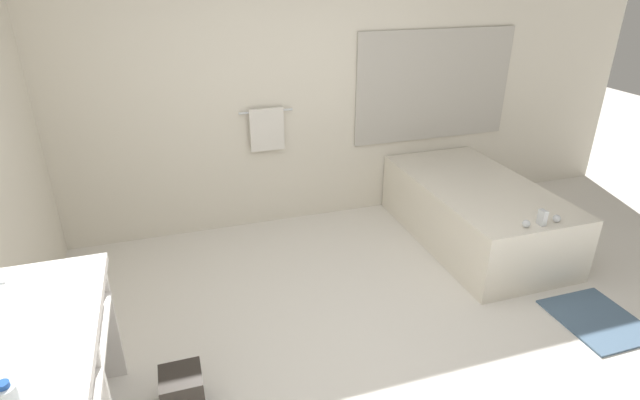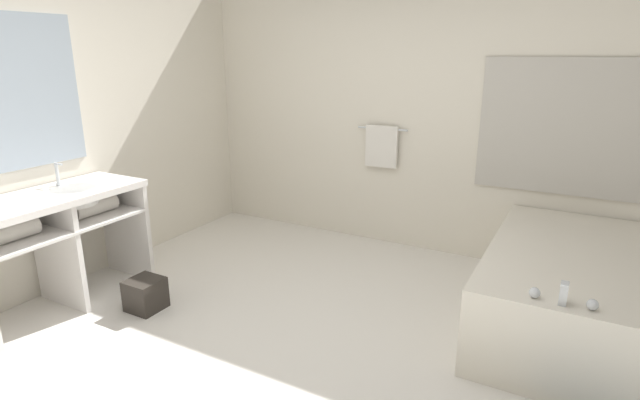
# 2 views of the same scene
# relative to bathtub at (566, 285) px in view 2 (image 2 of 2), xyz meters

# --- Properties ---
(ground_plane) EXTENTS (16.00, 16.00, 0.00)m
(ground_plane) POSITION_rel_bathtub_xyz_m (-1.44, -1.26, -0.31)
(ground_plane) COLOR silver
(ground_plane) RESTS_ON ground
(wall_back_with_blinds) EXTENTS (7.40, 0.13, 2.70)m
(wall_back_with_blinds) POSITION_rel_bathtub_xyz_m (-1.39, 0.97, 1.03)
(wall_back_with_blinds) COLOR silver
(wall_back_with_blinds) RESTS_ON ground_plane
(wall_left_with_mirror) EXTENTS (0.08, 7.40, 2.70)m
(wall_left_with_mirror) POSITION_rel_bathtub_xyz_m (-3.67, -1.26, 1.04)
(wall_left_with_mirror) COLOR silver
(wall_left_with_mirror) RESTS_ON ground_plane
(vanity_counter) EXTENTS (0.59, 1.30, 0.88)m
(vanity_counter) POSITION_rel_bathtub_xyz_m (-3.34, -1.46, 0.32)
(vanity_counter) COLOR white
(vanity_counter) RESTS_ON ground_plane
(sink_faucet) EXTENTS (0.09, 0.04, 0.18)m
(sink_faucet) POSITION_rel_bathtub_xyz_m (-3.50, -1.28, 0.65)
(sink_faucet) COLOR silver
(sink_faucet) RESTS_ON vanity_counter
(bathtub) EXTENTS (1.01, 1.86, 0.69)m
(bathtub) POSITION_rel_bathtub_xyz_m (0.00, 0.00, 0.00)
(bathtub) COLOR silver
(bathtub) RESTS_ON ground_plane
(waste_bin) EXTENTS (0.24, 0.24, 0.24)m
(waste_bin) POSITION_rel_bathtub_xyz_m (-2.74, -1.23, -0.19)
(waste_bin) COLOR #2D2823
(waste_bin) RESTS_ON ground_plane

